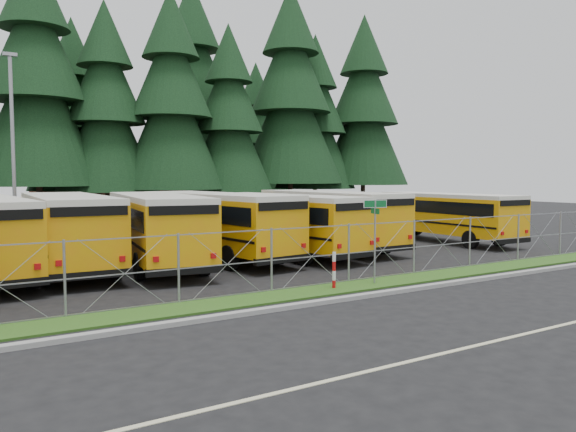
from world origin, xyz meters
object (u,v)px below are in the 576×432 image
object	(u,v)px
bus_4	(212,226)
bus_east	(443,218)
bus_6	(324,220)
street_sign	(375,223)
bus_3	(155,230)
striped_bollard	(334,271)
light_standard	(13,140)
bus_5	(278,225)
bus_2	(66,232)

from	to	relation	value
bus_4	bus_east	bearing A→B (deg)	-10.27
bus_6	street_sign	world-z (taller)	bus_6
bus_3	street_sign	world-z (taller)	bus_3
striped_bollard	light_standard	size ratio (longest dim) A/B	0.12
bus_6	bus_east	bearing A→B (deg)	-8.67
bus_5	light_standard	bearing A→B (deg)	121.35
bus_5	bus_4	bearing A→B (deg)	161.37
bus_3	bus_6	size ratio (longest dim) A/B	1.01
bus_4	street_sign	distance (m)	8.56
bus_5	street_sign	bearing A→B (deg)	-104.20
striped_bollard	bus_east	bearing A→B (deg)	29.77
bus_2	striped_bollard	world-z (taller)	bus_2
bus_4	bus_5	distance (m)	3.05
bus_3	bus_4	size ratio (longest dim) A/B	1.00
bus_2	bus_6	size ratio (longest dim) A/B	1.01
bus_5	bus_6	size ratio (longest dim) A/B	0.97
light_standard	striped_bollard	bearing A→B (deg)	-70.27
bus_6	striped_bollard	world-z (taller)	bus_6
bus_5	bus_east	xyz separation A→B (m)	(10.37, -0.24, -0.05)
bus_3	street_sign	bearing A→B (deg)	-50.69
bus_3	bus_east	xyz separation A→B (m)	(16.08, -0.37, -0.11)
bus_east	street_sign	bearing A→B (deg)	-144.31
bus_5	bus_2	bearing A→B (deg)	166.27
bus_4	street_sign	world-z (taller)	bus_4
bus_4	bus_5	size ratio (longest dim) A/B	1.04
bus_3	bus_east	distance (m)	16.09
bus_east	street_sign	world-z (taller)	street_sign
bus_2	bus_4	size ratio (longest dim) A/B	1.00
bus_east	street_sign	xyz separation A→B (m)	(-11.29, -7.45, 0.71)
light_standard	bus_5	bearing A→B (deg)	-51.29
street_sign	light_standard	size ratio (longest dim) A/B	0.28
street_sign	bus_5	bearing A→B (deg)	83.16
bus_6	bus_5	bearing A→B (deg)	-165.73
bus_4	bus_6	xyz separation A→B (m)	(6.14, 0.22, -0.01)
bus_4	bus_6	size ratio (longest dim) A/B	1.01
bus_3	bus_6	distance (m)	8.89
bus_3	light_standard	size ratio (longest dim) A/B	1.07
bus_2	bus_6	xyz separation A→B (m)	(12.06, -0.18, -0.02)
striped_bollard	bus_2	bearing A→B (deg)	126.52
bus_2	bus_east	size ratio (longest dim) A/B	1.08
bus_east	bus_2	bearing A→B (deg)	178.61
striped_bollard	light_standard	xyz separation A→B (m)	(-7.00, 19.51, 4.90)
striped_bollard	bus_5	bearing A→B (deg)	71.62
bus_4	bus_5	world-z (taller)	bus_4
bus_east	bus_5	bearing A→B (deg)	-179.06
bus_6	street_sign	bearing A→B (deg)	-115.87
bus_4	bus_east	distance (m)	13.38
bus_5	bus_6	xyz separation A→B (m)	(3.15, 0.82, 0.04)
striped_bollard	bus_6	bearing A→B (deg)	56.06
bus_3	bus_4	distance (m)	2.77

